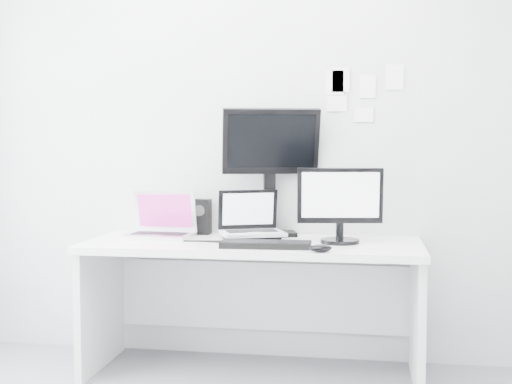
# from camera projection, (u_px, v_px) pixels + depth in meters

# --- Properties ---
(back_wall) EXTENTS (3.60, 0.00, 3.60)m
(back_wall) POSITION_uv_depth(u_px,v_px,m) (263.00, 128.00, 3.98)
(back_wall) COLOR silver
(back_wall) RESTS_ON ground
(desk) EXTENTS (1.80, 0.70, 0.73)m
(desk) POSITION_uv_depth(u_px,v_px,m) (253.00, 308.00, 3.71)
(desk) COLOR white
(desk) RESTS_ON ground
(macbook) EXTENTS (0.38, 0.30, 0.28)m
(macbook) POSITION_uv_depth(u_px,v_px,m) (158.00, 214.00, 3.81)
(macbook) COLOR silver
(macbook) RESTS_ON desk
(speaker) EXTENTS (0.12, 0.12, 0.20)m
(speaker) POSITION_uv_depth(u_px,v_px,m) (201.00, 217.00, 3.99)
(speaker) COLOR black
(speaker) RESTS_ON desk
(dell_laptop) EXTENTS (0.41, 0.37, 0.28)m
(dell_laptop) POSITION_uv_depth(u_px,v_px,m) (252.00, 215.00, 3.74)
(dell_laptop) COLOR silver
(dell_laptop) RESTS_ON desk
(rear_monitor) EXTENTS (0.58, 0.34, 0.75)m
(rear_monitor) POSITION_uv_depth(u_px,v_px,m) (270.00, 171.00, 3.91)
(rear_monitor) COLOR black
(rear_monitor) RESTS_ON desk
(samsung_monitor) EXTENTS (0.48, 0.28, 0.41)m
(samsung_monitor) POSITION_uv_depth(u_px,v_px,m) (340.00, 204.00, 3.62)
(samsung_monitor) COLOR black
(samsung_monitor) RESTS_ON desk
(keyboard) EXTENTS (0.46, 0.18, 0.03)m
(keyboard) POSITION_uv_depth(u_px,v_px,m) (266.00, 244.00, 3.48)
(keyboard) COLOR black
(keyboard) RESTS_ON desk
(mouse) EXTENTS (0.14, 0.12, 0.04)m
(mouse) POSITION_uv_depth(u_px,v_px,m) (320.00, 248.00, 3.32)
(mouse) COLOR black
(mouse) RESTS_ON desk
(wall_note_0) EXTENTS (0.10, 0.00, 0.14)m
(wall_note_0) POSITION_uv_depth(u_px,v_px,m) (341.00, 80.00, 3.89)
(wall_note_0) COLOR white
(wall_note_0) RESTS_ON back_wall
(wall_note_1) EXTENTS (0.09, 0.00, 0.13)m
(wall_note_1) POSITION_uv_depth(u_px,v_px,m) (368.00, 86.00, 3.86)
(wall_note_1) COLOR white
(wall_note_1) RESTS_ON back_wall
(wall_note_2) EXTENTS (0.10, 0.00, 0.14)m
(wall_note_2) POSITION_uv_depth(u_px,v_px,m) (395.00, 77.00, 3.84)
(wall_note_2) COLOR white
(wall_note_2) RESTS_ON back_wall
(wall_note_3) EXTENTS (0.11, 0.00, 0.08)m
(wall_note_3) POSITION_uv_depth(u_px,v_px,m) (364.00, 115.00, 3.88)
(wall_note_3) COLOR white
(wall_note_3) RESTS_ON back_wall
(wall_note_4) EXTENTS (0.10, 0.00, 0.14)m
(wall_note_4) POSITION_uv_depth(u_px,v_px,m) (335.00, 83.00, 3.89)
(wall_note_4) COLOR white
(wall_note_4) RESTS_ON back_wall
(wall_note_5) EXTENTS (0.11, 0.00, 0.09)m
(wall_note_5) POSITION_uv_depth(u_px,v_px,m) (337.00, 104.00, 3.90)
(wall_note_5) COLOR white
(wall_note_5) RESTS_ON back_wall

